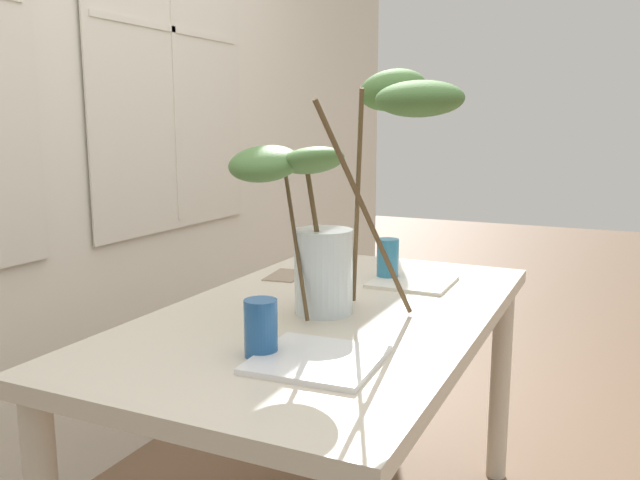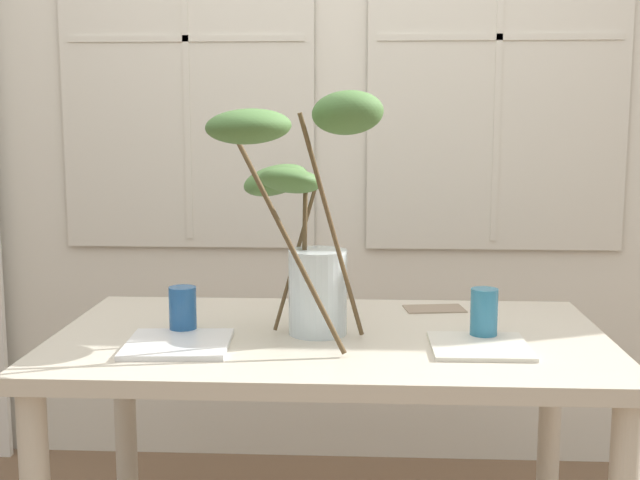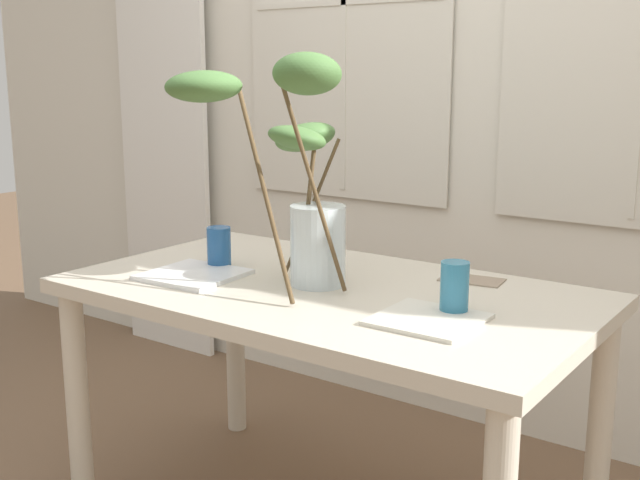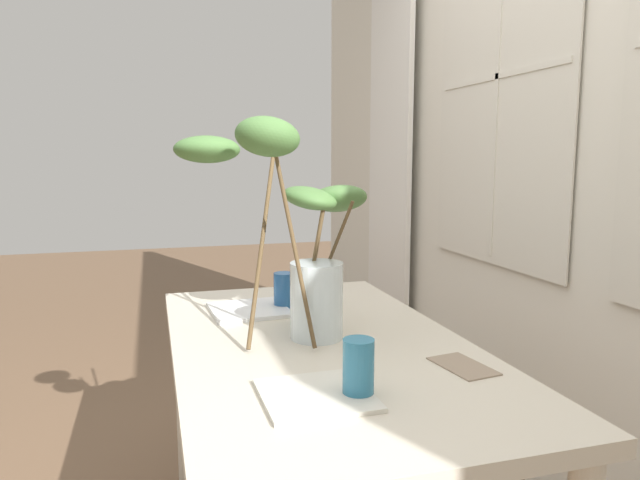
# 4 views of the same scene
# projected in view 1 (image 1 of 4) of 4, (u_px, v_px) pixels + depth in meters

# --- Properties ---
(back_wall_with_windows) EXTENTS (5.95, 0.14, 2.68)m
(back_wall_with_windows) POSITION_uv_depth(u_px,v_px,m) (46.00, 103.00, 2.16)
(back_wall_with_windows) COLOR silver
(back_wall_with_windows) RESTS_ON ground
(dining_table) EXTENTS (1.50, 0.85, 0.77)m
(dining_table) POSITION_uv_depth(u_px,v_px,m) (329.00, 344.00, 1.85)
(dining_table) COLOR beige
(dining_table) RESTS_ON ground
(vase_with_branches) EXTENTS (0.48, 0.67, 0.66)m
(vase_with_branches) POSITION_uv_depth(u_px,v_px,m) (340.00, 189.00, 1.69)
(vase_with_branches) COLOR silver
(vase_with_branches) RESTS_ON dining_table
(drinking_glass_blue_left) EXTENTS (0.07, 0.07, 0.13)m
(drinking_glass_blue_left) POSITION_uv_depth(u_px,v_px,m) (261.00, 328.00, 1.46)
(drinking_glass_blue_left) COLOR #235693
(drinking_glass_blue_left) RESTS_ON dining_table
(drinking_glass_blue_right) EXTENTS (0.07, 0.07, 0.14)m
(drinking_glass_blue_right) POSITION_uv_depth(u_px,v_px,m) (388.00, 259.00, 2.18)
(drinking_glass_blue_right) COLOR teal
(drinking_glass_blue_right) RESTS_ON dining_table
(plate_square_left) EXTENTS (0.28, 0.28, 0.01)m
(plate_square_left) POSITION_uv_depth(u_px,v_px,m) (317.00, 360.00, 1.43)
(plate_square_left) COLOR white
(plate_square_left) RESTS_ON dining_table
(plate_square_right) EXTENTS (0.25, 0.25, 0.01)m
(plate_square_right) POSITION_uv_depth(u_px,v_px,m) (412.00, 282.00, 2.13)
(plate_square_right) COLOR silver
(plate_square_right) RESTS_ON dining_table
(napkin_folded) EXTENTS (0.19, 0.13, 0.00)m
(napkin_folded) POSITION_uv_depth(u_px,v_px,m) (286.00, 275.00, 2.24)
(napkin_folded) COLOR gray
(napkin_folded) RESTS_ON dining_table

